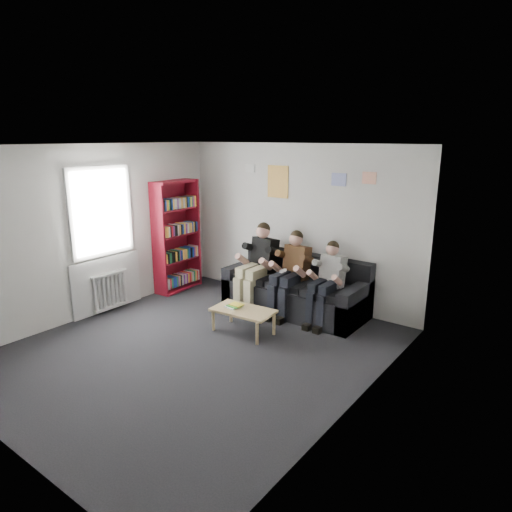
{
  "coord_description": "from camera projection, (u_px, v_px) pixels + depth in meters",
  "views": [
    {
      "loc": [
        4.03,
        -4.03,
        2.81
      ],
      "look_at": [
        0.02,
        1.3,
        1.05
      ],
      "focal_mm": 32.0,
      "sensor_mm": 36.0,
      "label": 1
    }
  ],
  "objects": [
    {
      "name": "poster_sign",
      "position": [
        250.0,
        168.0,
        8.11
      ],
      "size": [
        0.2,
        0.01,
        0.14
      ],
      "primitive_type": "cube",
      "color": "silver",
      "rests_on": "room_shell"
    },
    {
      "name": "person_middle",
      "position": [
        289.0,
        274.0,
        7.27
      ],
      "size": [
        0.4,
        0.86,
        1.36
      ],
      "rotation": [
        0.0,
        0.0,
        -0.07
      ],
      "color": "#54371C",
      "rests_on": "sofa"
    },
    {
      "name": "coffee_table",
      "position": [
        243.0,
        312.0,
        6.65
      ],
      "size": [
        0.9,
        0.5,
        0.36
      ],
      "rotation": [
        0.0,
        0.0,
        0.09
      ],
      "color": "tan",
      "rests_on": "ground"
    },
    {
      "name": "poster_pink",
      "position": [
        369.0,
        178.0,
        6.81
      ],
      "size": [
        0.22,
        0.01,
        0.18
      ],
      "primitive_type": "cube",
      "color": "#E346B3",
      "rests_on": "room_shell"
    },
    {
      "name": "window",
      "position": [
        104.0,
        250.0,
        7.36
      ],
      "size": [
        0.05,
        1.3,
        2.36
      ],
      "color": "white",
      "rests_on": "room_shell"
    },
    {
      "name": "bookshelf",
      "position": [
        177.0,
        236.0,
        8.4
      ],
      "size": [
        0.31,
        0.92,
        2.04
      ],
      "rotation": [
        0.0,
        0.0,
        0.09
      ],
      "color": "maroon",
      "rests_on": "ground"
    },
    {
      "name": "room_shell",
      "position": [
        194.0,
        254.0,
        5.83
      ],
      "size": [
        5.0,
        5.0,
        5.0
      ],
      "color": "black",
      "rests_on": "ground"
    },
    {
      "name": "person_right",
      "position": [
        326.0,
        283.0,
        6.9
      ],
      "size": [
        0.36,
        0.77,
        1.28
      ],
      "rotation": [
        0.0,
        0.0,
        -0.12
      ],
      "color": "white",
      "rests_on": "sofa"
    },
    {
      "name": "game_cases",
      "position": [
        234.0,
        306.0,
        6.72
      ],
      "size": [
        0.23,
        0.2,
        0.05
      ],
      "rotation": [
        0.0,
        0.0,
        -0.13
      ],
      "color": "white",
      "rests_on": "coffee_table"
    },
    {
      "name": "sofa",
      "position": [
        296.0,
        291.0,
        7.52
      ],
      "size": [
        2.35,
        0.96,
        0.91
      ],
      "color": "black",
      "rests_on": "ground"
    },
    {
      "name": "radiator",
      "position": [
        110.0,
        290.0,
        7.49
      ],
      "size": [
        0.1,
        0.64,
        0.6
      ],
      "color": "silver",
      "rests_on": "ground"
    },
    {
      "name": "poster_blue",
      "position": [
        339.0,
        180.0,
        7.12
      ],
      "size": [
        0.25,
        0.01,
        0.2
      ],
      "primitive_type": "cube",
      "color": "blue",
      "rests_on": "room_shell"
    },
    {
      "name": "poster_large",
      "position": [
        278.0,
        182.0,
        7.81
      ],
      "size": [
        0.42,
        0.01,
        0.55
      ],
      "primitive_type": "cube",
      "color": "#D9D54C",
      "rests_on": "room_shell"
    },
    {
      "name": "person_left",
      "position": [
        257.0,
        266.0,
        7.64
      ],
      "size": [
        0.43,
        0.92,
        1.41
      ],
      "rotation": [
        0.0,
        0.0,
        -0.11
      ],
      "color": "black",
      "rests_on": "sofa"
    }
  ]
}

